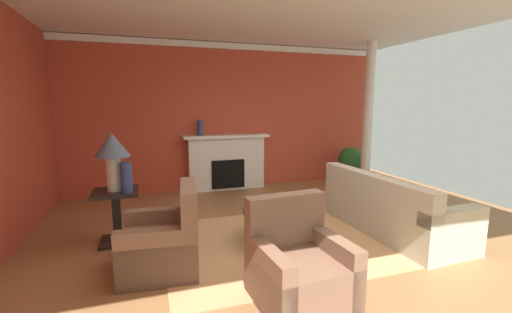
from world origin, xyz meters
TOP-DOWN VIEW (x-y plane):
  - ground_plane at (0.00, 0.00)m, footprint 8.56×8.56m
  - wall_fireplace at (0.00, 3.29)m, footprint 7.19×0.12m
  - crown_moulding at (0.00, 3.21)m, footprint 7.19×0.08m
  - area_rug at (-0.05, 0.15)m, footprint 3.01×2.36m
  - fireplace at (-0.09, 3.08)m, footprint 1.80×0.35m
  - sofa at (1.56, -0.00)m, footprint 0.97×2.13m
  - armchair_near_window at (-1.56, -0.15)m, footprint 0.88×0.88m
  - armchair_facing_fireplace at (-0.41, -1.13)m, footprint 0.86×0.86m
  - coffee_table at (-0.05, 0.15)m, footprint 1.00×1.00m
  - side_table at (-2.10, 0.82)m, footprint 0.56×0.56m
  - table_lamp at (-2.10, 0.82)m, footprint 0.44×0.44m
  - vase_on_side_table at (-1.95, 0.70)m, footprint 0.14×0.14m
  - vase_mantel_left at (-0.64, 3.03)m, footprint 0.12×0.12m
  - book_red_cover at (-0.03, -0.00)m, footprint 0.26×0.21m
  - book_art_folio at (-0.19, 0.03)m, footprint 0.27×0.16m
  - potted_plant at (2.74, 2.73)m, footprint 0.56×0.56m
  - column_white at (2.78, 2.23)m, footprint 0.20×0.20m

SIDE VIEW (x-z plane):
  - ground_plane at x=0.00m, z-range 0.00..0.00m
  - area_rug at x=-0.05m, z-range 0.00..0.01m
  - sofa at x=1.56m, z-range -0.13..0.72m
  - armchair_near_window at x=-1.56m, z-range -0.17..0.78m
  - armchair_facing_fireplace at x=-0.41m, z-range -0.17..0.78m
  - coffee_table at x=-0.05m, z-range 0.11..0.56m
  - side_table at x=-2.10m, z-range 0.05..0.75m
  - book_red_cover at x=-0.03m, z-range 0.45..0.51m
  - potted_plant at x=2.74m, z-range 0.08..0.91m
  - book_art_folio at x=-0.19m, z-range 0.51..0.54m
  - fireplace at x=-0.09m, z-range -0.03..1.14m
  - vase_on_side_table at x=-1.95m, z-range 0.70..1.08m
  - table_lamp at x=-2.10m, z-range 0.85..1.60m
  - vase_mantel_left at x=-0.64m, z-range 1.17..1.48m
  - wall_fireplace at x=0.00m, z-range 0.00..3.07m
  - column_white at x=2.78m, z-range 0.00..3.07m
  - crown_moulding at x=0.00m, z-range 2.93..3.05m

